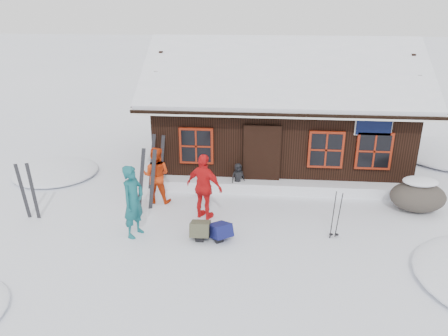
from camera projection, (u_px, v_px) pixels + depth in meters
The scene contains 15 objects.
ground at pixel (225, 225), 11.46m from camera, with size 120.00×120.00×0.00m, color white.
mountain_hut at pixel (280, 119), 15.37m from camera, with size 8.90×6.09×4.42m.
snow_drift at pixel (280, 187), 13.36m from camera, with size 7.60×0.60×0.35m, color white.
snow_mounds at pixel (286, 197), 13.05m from camera, with size 20.60×13.20×0.48m.
skier_teal at pixel (133, 201), 10.67m from camera, with size 0.68×0.44×1.86m, color #13575D.
skier_orange_left at pixel (156, 175), 12.50m from camera, with size 0.81×0.63×1.66m, color red.
skier_orange_right at pixel (204, 187), 11.53m from camera, with size 1.06×0.44×1.81m, color red.
skier_crouched at pixel (238, 177), 13.32m from camera, with size 0.44×0.29×0.90m, color black.
boulder at pixel (418, 196), 12.11m from camera, with size 1.51×1.13×0.88m.
ski_pair_left at pixel (147, 181), 12.00m from camera, with size 0.65×0.22×1.86m.
ski_pair_mid at pixel (28, 192), 11.58m from camera, with size 0.47×0.12×1.63m.
ski_pair_right at pixel (157, 163), 13.38m from camera, with size 0.62×0.16×1.80m.
ski_poles at pixel (336, 216), 10.67m from camera, with size 0.23×0.11×1.28m.
backpack_blue at pixel (220, 233), 10.76m from camera, with size 0.45×0.60×0.32m, color #12154F.
backpack_olive at pixel (200, 232), 10.80m from camera, with size 0.47×0.63×0.34m, color #454531.
Camera 1 is at (0.88, -10.07, 5.60)m, focal length 35.00 mm.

